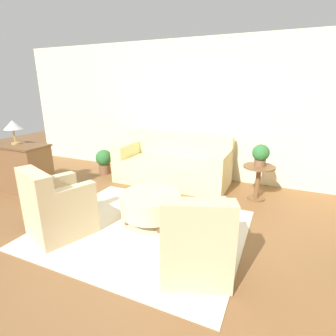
% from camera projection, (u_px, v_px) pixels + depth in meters
% --- Properties ---
extents(ground_plane, '(16.00, 16.00, 0.00)m').
position_uv_depth(ground_plane, '(142.00, 229.00, 3.64)').
color(ground_plane, brown).
extents(wall_back, '(8.94, 0.12, 2.80)m').
position_uv_depth(wall_back, '(200.00, 111.00, 5.42)').
color(wall_back, beige).
rests_on(wall_back, ground_plane).
extents(rug, '(2.72, 2.28, 0.01)m').
position_uv_depth(rug, '(142.00, 229.00, 3.64)').
color(rug, beige).
rests_on(rug, ground_plane).
extents(couch, '(2.26, 0.96, 0.96)m').
position_uv_depth(couch, '(173.00, 166.00, 5.34)').
color(couch, beige).
rests_on(couch, ground_plane).
extents(armchair_left, '(0.90, 0.92, 0.92)m').
position_uv_depth(armchair_left, '(56.00, 208.00, 3.42)').
color(armchair_left, '#C6B289').
rests_on(armchair_left, rug).
extents(armchair_right, '(0.90, 0.92, 0.92)m').
position_uv_depth(armchair_right, '(196.00, 242.00, 2.68)').
color(armchair_right, '#C6B289').
rests_on(armchair_right, rug).
extents(ottoman_table, '(0.86, 0.86, 0.42)m').
position_uv_depth(ottoman_table, '(151.00, 203.00, 3.78)').
color(ottoman_table, beige).
rests_on(ottoman_table, rug).
extents(side_table, '(0.53, 0.53, 0.61)m').
position_uv_depth(side_table, '(258.00, 177.00, 4.48)').
color(side_table, brown).
rests_on(side_table, ground_plane).
extents(dresser, '(1.19, 0.55, 0.89)m').
position_uv_depth(dresser, '(20.00, 167.00, 4.86)').
color(dresser, brown).
rests_on(dresser, ground_plane).
extents(potted_plant_on_side_table, '(0.28, 0.28, 0.37)m').
position_uv_depth(potted_plant_on_side_table, '(261.00, 154.00, 4.36)').
color(potted_plant_on_side_table, brown).
rests_on(potted_plant_on_side_table, side_table).
extents(potted_plant_floor, '(0.37, 0.37, 0.54)m').
position_uv_depth(potted_plant_floor, '(104.00, 160.00, 5.87)').
color(potted_plant_floor, brown).
rests_on(potted_plant_floor, ground_plane).
extents(table_lamp, '(0.31, 0.31, 0.43)m').
position_uv_depth(table_lamp, '(13.00, 126.00, 4.63)').
color(table_lamp, tan).
rests_on(table_lamp, dresser).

